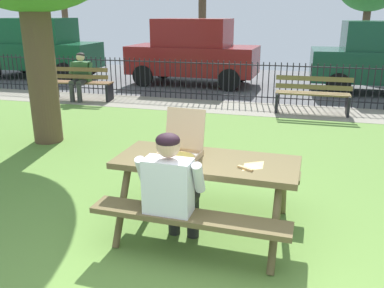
% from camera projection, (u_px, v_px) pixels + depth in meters
% --- Properties ---
extents(ground, '(28.00, 11.63, 0.02)m').
position_uv_depth(ground, '(238.00, 207.00, 4.75)').
color(ground, olive).
extents(cobblestone_walkway, '(28.00, 1.40, 0.01)m').
position_uv_depth(cobblestone_walkway, '(274.00, 110.00, 9.44)').
color(cobblestone_walkway, gray).
extents(street_asphalt, '(28.00, 6.23, 0.01)m').
position_uv_depth(street_asphalt, '(283.00, 84.00, 12.94)').
color(street_asphalt, '#515154').
extents(picnic_table_foreground, '(1.84, 1.53, 0.79)m').
position_uv_depth(picnic_table_foreground, '(206.00, 176.00, 4.08)').
color(picnic_table_foreground, brown).
rests_on(picnic_table_foreground, ground).
extents(pizza_box_open, '(0.45, 0.50, 0.46)m').
position_uv_depth(pizza_box_open, '(180.00, 149.00, 4.07)').
color(pizza_box_open, tan).
rests_on(pizza_box_open, picnic_table_foreground).
extents(pizza_slice_on_table, '(0.26, 0.31, 0.02)m').
position_uv_depth(pizza_slice_on_table, '(252.00, 166.00, 3.84)').
color(pizza_slice_on_table, '#F6C765').
rests_on(pizza_slice_on_table, picnic_table_foreground).
extents(adult_at_table, '(0.62, 0.60, 1.19)m').
position_uv_depth(adult_at_table, '(172.00, 188.00, 3.66)').
color(adult_at_table, black).
rests_on(adult_at_table, ground).
extents(iron_fence_streetside, '(19.68, 0.03, 1.02)m').
position_uv_depth(iron_fence_streetside, '(277.00, 83.00, 9.92)').
color(iron_fence_streetside, black).
rests_on(iron_fence_streetside, ground).
extents(park_bench_left, '(1.63, 0.61, 0.85)m').
position_uv_depth(park_bench_left, '(81.00, 84.00, 10.41)').
color(park_bench_left, brown).
rests_on(park_bench_left, ground).
extents(park_bench_center, '(1.60, 0.47, 0.85)m').
position_uv_depth(park_bench_center, '(312.00, 95.00, 8.98)').
color(park_bench_center, brown).
rests_on(park_bench_center, ground).
extents(person_on_park_bench, '(0.62, 0.61, 1.19)m').
position_uv_depth(person_on_park_bench, '(80.00, 74.00, 10.36)').
color(person_on_park_bench, '#373737').
rests_on(person_on_park_bench, ground).
extents(parked_car_left, '(3.95, 1.93, 1.98)m').
position_uv_depth(parked_car_left, '(40.00, 48.00, 13.87)').
color(parked_car_left, '#114B2A').
rests_on(parked_car_left, ground).
extents(parked_car_center, '(3.95, 1.93, 1.98)m').
position_uv_depth(parked_car_center, '(193.00, 51.00, 12.51)').
color(parked_car_center, maroon).
rests_on(parked_car_center, ground).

